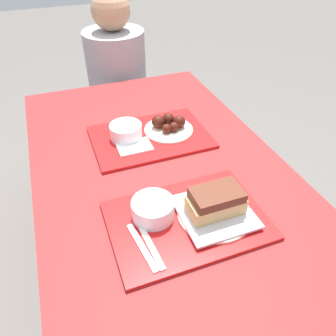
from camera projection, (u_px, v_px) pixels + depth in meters
ground_plane at (165, 292)px, 1.59m from camera, size 12.00×12.00×0.00m
picnic_table at (163, 194)px, 1.18m from camera, size 0.85×1.52×0.76m
picnic_bench_far at (111, 128)px, 2.08m from camera, size 0.81×0.28×0.43m
tray_near at (187, 220)px, 0.93m from camera, size 0.44×0.31×0.01m
tray_far at (150, 137)px, 1.27m from camera, size 0.44×0.31×0.01m
bowl_coleslaw_near at (153, 208)px, 0.92m from camera, size 0.12×0.12×0.06m
brisket_sandwich_plate at (215, 206)px, 0.92m from camera, size 0.21×0.21×0.09m
plastic_fork_near at (142, 247)px, 0.85m from camera, size 0.04×0.17×0.00m
plastic_knife_near at (150, 245)px, 0.86m from camera, size 0.03×0.17×0.00m
condiment_packet at (186, 200)px, 0.99m from camera, size 0.04×0.03×0.01m
bowl_coleslaw_far at (126, 131)px, 1.23m from camera, size 0.12×0.12×0.06m
wings_plate_far at (169, 125)px, 1.28m from camera, size 0.19×0.19×0.06m
napkin_far at (134, 147)px, 1.20m from camera, size 0.12×0.09×0.01m
person_seated_across at (117, 70)px, 1.86m from camera, size 0.33×0.33×0.72m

